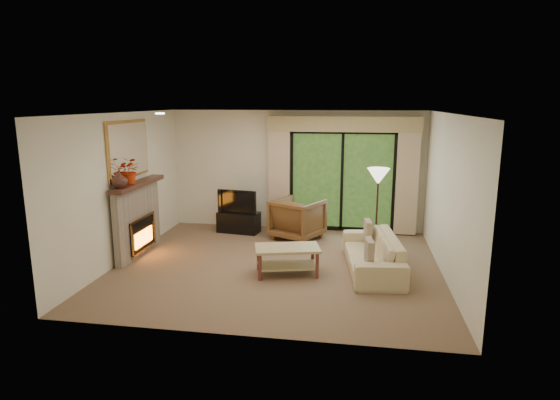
% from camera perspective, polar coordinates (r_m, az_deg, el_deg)
% --- Properties ---
extents(floor, '(5.50, 5.50, 0.00)m').
position_cam_1_polar(floor, '(8.17, -0.35, -8.00)').
color(floor, '#7B6048').
rests_on(floor, ground).
extents(ceiling, '(5.50, 5.50, 0.00)m').
position_cam_1_polar(ceiling, '(7.68, -0.37, 10.55)').
color(ceiling, white).
rests_on(ceiling, ground).
extents(wall_back, '(5.00, 0.00, 5.00)m').
position_cam_1_polar(wall_back, '(10.26, 2.00, 3.62)').
color(wall_back, '#F3E7CC').
rests_on(wall_back, ground).
extents(wall_front, '(5.00, 0.00, 5.00)m').
position_cam_1_polar(wall_front, '(5.44, -4.81, -4.00)').
color(wall_front, '#F3E7CC').
rests_on(wall_front, ground).
extents(wall_left, '(0.00, 5.00, 5.00)m').
position_cam_1_polar(wall_left, '(8.71, -18.50, 1.49)').
color(wall_left, '#F3E7CC').
rests_on(wall_left, ground).
extents(wall_right, '(0.00, 5.00, 5.00)m').
position_cam_1_polar(wall_right, '(7.85, 19.85, 0.30)').
color(wall_right, '#F3E7CC').
rests_on(wall_right, ground).
extents(fireplace, '(0.24, 1.70, 1.37)m').
position_cam_1_polar(fireplace, '(8.95, -16.97, -2.16)').
color(fireplace, gray).
rests_on(fireplace, floor).
extents(mirror, '(0.07, 1.45, 1.02)m').
position_cam_1_polar(mirror, '(8.78, -17.97, 5.90)').
color(mirror, '#BB8641').
rests_on(mirror, wall_left).
extents(sliding_door, '(2.26, 0.10, 2.16)m').
position_cam_1_polar(sliding_door, '(10.16, 7.56, 2.30)').
color(sliding_door, black).
rests_on(sliding_door, floor).
extents(curtain_left, '(0.45, 0.18, 2.35)m').
position_cam_1_polar(curtain_left, '(10.17, -0.08, 2.98)').
color(curtain_left, '#CBAF8D').
rests_on(curtain_left, floor).
extents(curtain_right, '(0.45, 0.18, 2.35)m').
position_cam_1_polar(curtain_right, '(10.09, 15.24, 2.48)').
color(curtain_right, '#CBAF8D').
rests_on(curtain_right, floor).
extents(cornice, '(3.20, 0.24, 0.32)m').
position_cam_1_polar(cornice, '(9.94, 7.74, 9.16)').
color(cornice, tan).
rests_on(cornice, wall_back).
extents(media_console, '(0.93, 0.52, 0.44)m').
position_cam_1_polar(media_console, '(10.16, -5.05, -2.71)').
color(media_console, black).
rests_on(media_console, floor).
extents(tv, '(0.88, 0.24, 0.50)m').
position_cam_1_polar(tv, '(10.05, -5.10, -0.10)').
color(tv, black).
rests_on(tv, media_console).
extents(armchair, '(1.22, 1.23, 0.84)m').
position_cam_1_polar(armchair, '(9.61, 2.16, -2.30)').
color(armchair, brown).
rests_on(armchair, floor).
extents(sofa, '(1.04, 2.13, 0.60)m').
position_cam_1_polar(sofa, '(8.04, 11.17, -6.33)').
color(sofa, '#D0BD8E').
rests_on(sofa, floor).
extents(pillow_near, '(0.15, 0.40, 0.39)m').
position_cam_1_polar(pillow_near, '(7.41, 10.83, -6.19)').
color(pillow_near, brown).
rests_on(pillow_near, sofa).
extents(pillow_far, '(0.15, 0.40, 0.39)m').
position_cam_1_polar(pillow_far, '(8.54, 10.66, -3.74)').
color(pillow_far, brown).
rests_on(pillow_far, sofa).
extents(coffee_table, '(1.15, 0.81, 0.47)m').
position_cam_1_polar(coffee_table, '(7.71, 0.89, -7.39)').
color(coffee_table, tan).
rests_on(coffee_table, floor).
extents(floor_lamp, '(0.45, 0.45, 1.57)m').
position_cam_1_polar(floor_lamp, '(9.04, 11.72, -1.11)').
color(floor_lamp, beige).
rests_on(floor_lamp, floor).
extents(vase, '(0.29, 0.29, 0.29)m').
position_cam_1_polar(vase, '(8.26, -19.03, 2.41)').
color(vase, '#42241B').
rests_on(vase, fireplace).
extents(branches, '(0.43, 0.38, 0.46)m').
position_cam_1_polar(branches, '(8.58, -17.87, 3.43)').
color(branches, '#BE300D').
rests_on(branches, fireplace).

